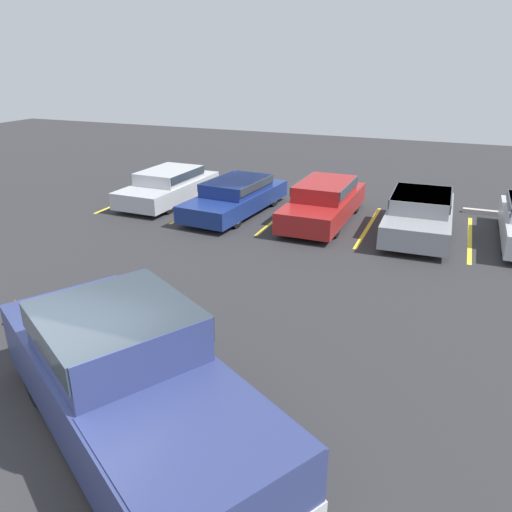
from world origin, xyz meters
The scene contains 13 objects.
ground_plane centered at (0.00, 0.00, 0.00)m, with size 60.00×60.00×0.00m, color #2D2D30.
stall_stripe_a centered at (-6.85, 11.59, 0.00)m, with size 0.12×4.33×0.01m, color yellow.
stall_stripe_b centered at (-3.86, 11.59, 0.00)m, with size 0.12×4.33×0.01m, color yellow.
stall_stripe_c centered at (-0.86, 11.59, 0.00)m, with size 0.12×4.33×0.01m, color yellow.
stall_stripe_d centered at (2.13, 11.59, 0.00)m, with size 0.12×4.33×0.01m, color yellow.
stall_stripe_e centered at (5.13, 11.59, 0.00)m, with size 0.12×4.33×0.01m, color yellow.
pickup_truck centered at (0.75, 0.89, 0.95)m, with size 5.84×4.60×1.92m.
parked_sedan_a centered at (-5.27, 11.77, 0.63)m, with size 1.96×4.53×1.18m.
parked_sedan_b centered at (-2.38, 11.37, 0.63)m, with size 2.16×4.89×1.16m.
parked_sedan_c centered at (0.64, 11.61, 0.70)m, with size 1.80×4.78×1.31m.
parked_sedan_d centered at (3.63, 11.43, 0.67)m, with size 1.91×4.50×1.26m.
traffic_cone centered at (-3.38, 2.76, 0.24)m, with size 0.45×0.45×0.52m.
wheel_stop_curb centered at (5.76, 14.42, 0.07)m, with size 1.77×0.20×0.14m, color #B7B2A8.
Camera 1 is at (4.46, -3.71, 5.06)m, focal length 35.00 mm.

